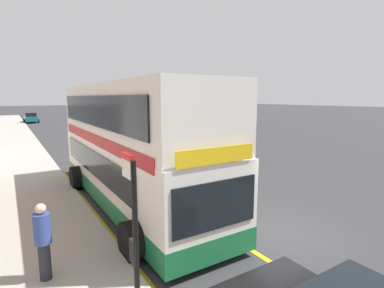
% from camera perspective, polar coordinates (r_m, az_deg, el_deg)
% --- Properties ---
extents(ground_plane, '(260.00, 260.00, 0.00)m').
position_cam_1_polar(ground_plane, '(38.17, -22.60, 2.36)').
color(ground_plane, '#333335').
extents(pavement_near, '(6.00, 76.00, 0.14)m').
position_cam_1_polar(pavement_near, '(37.67, -33.14, 1.61)').
color(pavement_near, '#A39E93').
rests_on(pavement_near, ground).
extents(double_decker_bus, '(3.26, 10.64, 4.40)m').
position_cam_1_polar(double_decker_bus, '(11.05, -11.93, -0.99)').
color(double_decker_bus, white).
rests_on(double_decker_bus, ground).
extents(bus_bay_markings, '(3.00, 12.86, 0.01)m').
position_cam_1_polar(bus_bay_markings, '(11.64, -11.94, -10.98)').
color(bus_bay_markings, gold).
rests_on(bus_bay_markings, ground).
extents(bus_stop_sign, '(0.09, 0.51, 2.92)m').
position_cam_1_polar(bus_stop_sign, '(5.00, -11.22, -16.14)').
color(bus_stop_sign, black).
rests_on(bus_stop_sign, pavement_near).
extents(parked_car_teal_kerbside, '(2.09, 4.20, 1.62)m').
position_cam_1_polar(parked_car_teal_kerbside, '(53.28, -28.74, 4.49)').
color(parked_car_teal_kerbside, '#196066').
rests_on(parked_car_teal_kerbside, ground).
extents(pedestrian_waiting_near_sign, '(0.34, 0.34, 1.66)m').
position_cam_1_polar(pedestrian_waiting_near_sign, '(7.12, -26.89, -16.05)').
color(pedestrian_waiting_near_sign, '#26262D').
rests_on(pedestrian_waiting_near_sign, pavement_near).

